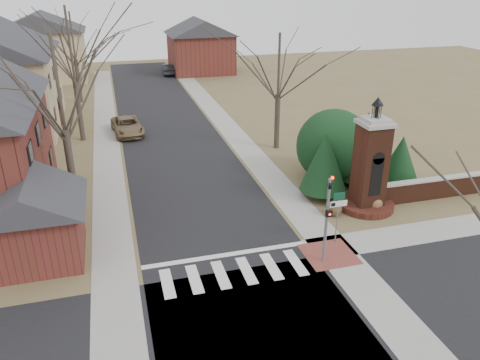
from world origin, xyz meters
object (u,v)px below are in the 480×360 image
object	(u,v)px
traffic_signal_pole	(327,212)
distant_car	(168,69)
brick_gate_monument	(369,173)
pickup_truck	(127,126)
sign_post	(338,207)

from	to	relation	value
traffic_signal_pole	distant_car	size ratio (longest dim) A/B	1.06
traffic_signal_pole	brick_gate_monument	world-z (taller)	brick_gate_monument
brick_gate_monument	pickup_truck	bearing A→B (deg)	125.14
sign_post	distant_car	xyz separation A→B (m)	(-2.19, 45.31, -1.25)
brick_gate_monument	sign_post	bearing A→B (deg)	-138.58
traffic_signal_pole	pickup_truck	bearing A→B (deg)	109.26
traffic_signal_pole	sign_post	size ratio (longest dim) A/B	1.64
brick_gate_monument	traffic_signal_pole	bearing A→B (deg)	-136.76
pickup_truck	distant_car	bearing A→B (deg)	69.24
sign_post	distant_car	size ratio (longest dim) A/B	0.65
pickup_truck	brick_gate_monument	bearing A→B (deg)	-60.22
sign_post	brick_gate_monument	distance (m)	4.55
sign_post	brick_gate_monument	xyz separation A→B (m)	(3.41, 3.01, 0.22)
pickup_truck	sign_post	bearing A→B (deg)	-71.80
sign_post	brick_gate_monument	bearing A→B (deg)	41.42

